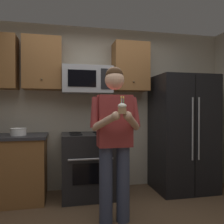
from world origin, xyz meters
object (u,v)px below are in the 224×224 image
oven_range (88,165)px  cupcake (122,108)px  microwave (87,80)px  refrigerator (182,133)px  bowl_large_white (18,132)px  person (115,135)px

oven_range → cupcake: size_ratio=5.36×
microwave → refrigerator: microwave is taller
microwave → oven_range: bearing=-90.0°
refrigerator → bowl_large_white: (-2.46, 0.01, 0.07)m
refrigerator → cupcake: bearing=-138.4°
person → cupcake: person is taller
refrigerator → oven_range: bearing=178.5°
person → microwave: bearing=102.0°
microwave → person: bearing=-78.0°
microwave → refrigerator: bearing=-6.0°
oven_range → microwave: 1.26m
oven_range → microwave: (0.00, 0.12, 1.26)m
refrigerator → microwave: bearing=174.0°
oven_range → refrigerator: (1.50, -0.04, 0.44)m
person → refrigerator: bearing=32.4°
cupcake → bowl_large_white: bearing=135.2°
bowl_large_white → refrigerator: bearing=-0.3°
microwave → person: size_ratio=0.42×
refrigerator → person: size_ratio=1.02×
microwave → bowl_large_white: microwave is taller
microwave → refrigerator: (1.50, -0.16, -0.82)m
oven_range → cupcake: (0.21, -1.19, 0.83)m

